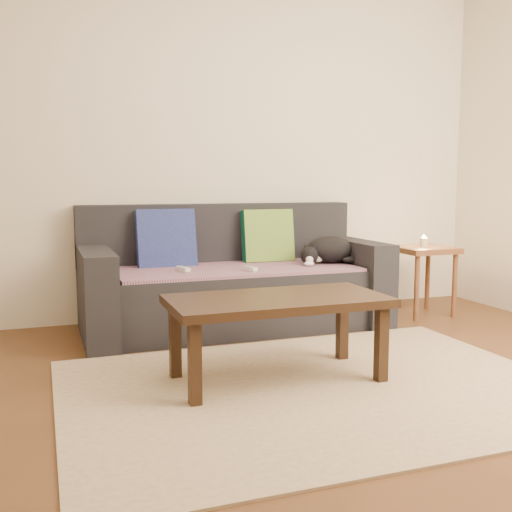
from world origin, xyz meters
The scene contains 13 objects.
ground centered at (0.00, 0.00, 0.00)m, with size 4.50×4.50×0.00m, color brown.
back_wall centered at (0.00, 2.00, 1.30)m, with size 4.50×0.04×2.60m, color beige.
sofa centered at (0.00, 1.57, 0.31)m, with size 2.10×0.94×0.87m.
throw_blanket centered at (0.00, 1.48, 0.43)m, with size 1.66×0.74×0.02m, color #3C2443.
cushion_navy centered at (-0.44, 1.74, 0.63)m, with size 0.42×0.10×0.42m, color navy.
cushion_green centered at (0.34, 1.74, 0.63)m, with size 0.39×0.10×0.39m, color #0C4D38.
cat centered at (0.71, 1.47, 0.53)m, with size 0.49×0.38×0.20m.
wii_remote_a centered at (-0.39, 1.41, 0.46)m, with size 0.15×0.04×0.03m, color white.
wii_remote_b centered at (0.04, 1.28, 0.46)m, with size 0.15×0.04×0.03m, color white.
side_table centered at (1.52, 1.44, 0.44)m, with size 0.43×0.43×0.53m.
candle centered at (1.52, 1.44, 0.57)m, with size 0.06×0.06×0.09m.
rug centered at (0.00, 0.15, 0.01)m, with size 2.50×1.80×0.01m, color tan.
coffee_table centered at (-0.14, 0.34, 0.39)m, with size 1.12×0.56×0.45m.
Camera 1 is at (-1.27, -2.47, 1.03)m, focal length 42.00 mm.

